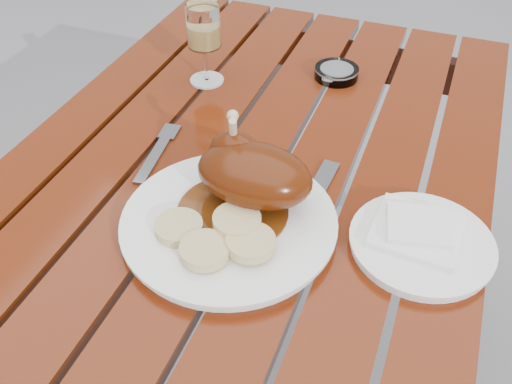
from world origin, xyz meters
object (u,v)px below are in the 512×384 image
wine_glass (205,44)px  table (252,293)px  ashtray (336,73)px  dinner_plate (229,224)px  side_plate (421,244)px

wine_glass → table: bearing=-49.0°
ashtray → table: bearing=-102.5°
table → dinner_plate: bearing=-79.3°
dinner_plate → side_plate: dinner_plate is taller
table → wine_glass: wine_glass is taller
wine_glass → ashtray: bearing=23.6°
wine_glass → ashtray: 0.28m
side_plate → ashtray: (-0.24, 0.43, 0.00)m
table → wine_glass: 0.53m
wine_glass → ashtray: wine_glass is taller
ashtray → dinner_plate: bearing=-94.1°
table → dinner_plate: size_ratio=3.74×
dinner_plate → wine_glass: bearing=118.9°
dinner_plate → ashtray: size_ratio=3.54×
side_plate → wine_glass: bearing=146.6°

